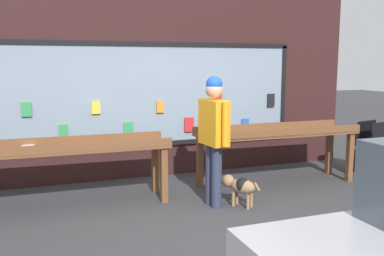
% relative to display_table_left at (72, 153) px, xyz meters
% --- Properties ---
extents(ground_plane, '(40.00, 40.00, 0.00)m').
position_rel_display_table_left_xyz_m(ground_plane, '(1.58, -1.16, -0.74)').
color(ground_plane, '#38383A').
extents(shopfront_facade, '(7.21, 0.29, 3.72)m').
position_rel_display_table_left_xyz_m(shopfront_facade, '(1.52, 1.23, 1.08)').
color(shopfront_facade, '#331919').
rests_on(shopfront_facade, ground_plane).
extents(display_table_left, '(2.63, 0.69, 0.92)m').
position_rel_display_table_left_xyz_m(display_table_left, '(0.00, 0.00, 0.00)').
color(display_table_left, brown).
rests_on(display_table_left, ground_plane).
extents(display_table_right, '(2.63, 0.74, 0.95)m').
position_rel_display_table_left_xyz_m(display_table_right, '(3.17, -0.00, 0.03)').
color(display_table_right, brown).
rests_on(display_table_right, ground_plane).
extents(person_browsing, '(0.27, 0.68, 1.76)m').
position_rel_display_table_left_xyz_m(person_browsing, '(1.79, -0.64, 0.31)').
color(person_browsing, '#2D334C').
rests_on(person_browsing, ground_plane).
extents(small_dog, '(0.40, 0.50, 0.41)m').
position_rel_display_table_left_xyz_m(small_dog, '(2.13, -0.78, -0.45)').
color(small_dog, '#99724C').
rests_on(small_dog, ground_plane).
extents(sandwich_board_sign, '(0.63, 0.78, 0.94)m').
position_rel_display_table_left_xyz_m(sandwich_board_sign, '(4.98, -0.11, -0.26)').
color(sandwich_board_sign, black).
rests_on(sandwich_board_sign, ground_plane).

